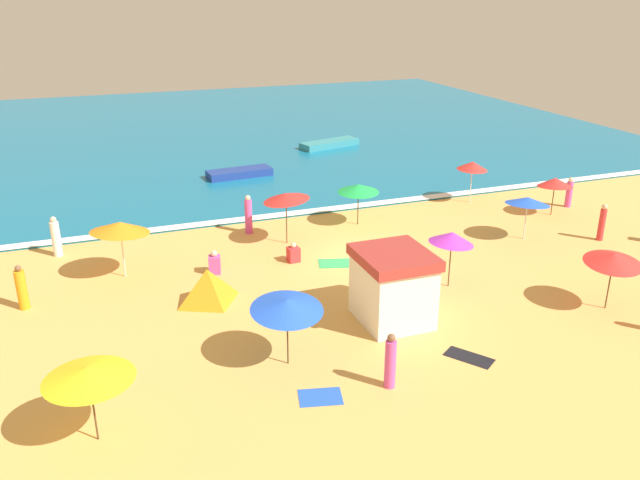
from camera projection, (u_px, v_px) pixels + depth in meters
The scene contains 29 objects.
ground_plane at pixel (358, 258), 27.58m from camera, with size 60.00×60.00×0.00m, color #E0A856.
ocean_water at pixel (218, 130), 52.01m from camera, with size 60.00×44.00×0.10m, color #146B93.
wave_breaker_foam at pixel (308, 211), 33.04m from camera, with size 57.00×0.70×0.01m, color white.
lifeguard_cabana at pixel (393, 286), 22.01m from camera, with size 2.37×2.64×2.53m.
beach_umbrella_0 at pixel (472, 166), 34.04m from camera, with size 2.27×2.27×2.26m.
beach_umbrella_1 at pixel (120, 227), 25.10m from camera, with size 3.13×3.12×2.41m.
beach_umbrella_2 at pixel (358, 188), 30.91m from camera, with size 2.61×2.62×2.04m.
beach_umbrella_3 at pixel (614, 258), 22.61m from camera, with size 2.55×2.57×2.23m.
beach_umbrella_4 at pixel (88, 373), 15.85m from camera, with size 2.53×2.53×2.12m.
beach_umbrella_5 at pixel (287, 305), 19.16m from camera, with size 2.33×2.35×2.30m.
beach_umbrella_6 at pixel (555, 182), 32.26m from camera, with size 2.13×2.15×1.98m.
beach_umbrella_7 at pixel (452, 238), 24.32m from camera, with size 1.79×1.76×2.29m.
beach_umbrella_8 at pixel (528, 201), 29.08m from camera, with size 2.81×2.80×2.09m.
beach_umbrella_9 at pixel (286, 197), 28.45m from camera, with size 2.61×2.59×2.45m.
beach_tent at pixel (208, 286), 23.56m from camera, with size 2.17×2.05×1.29m.
beachgoer_0 at pixel (248, 215), 30.12m from camera, with size 0.39×0.39×1.84m.
beachgoer_2 at pixel (215, 264), 26.02m from camera, with size 0.55×0.55×0.97m.
beachgoer_3 at pixel (390, 362), 18.45m from camera, with size 0.34×0.34×1.71m.
beachgoer_4 at pixel (22, 289), 23.00m from camera, with size 0.50×0.50×1.67m.
beachgoer_5 at pixel (569, 193), 33.80m from camera, with size 0.40×0.40×1.58m.
beachgoer_6 at pixel (293, 254), 27.16m from camera, with size 0.51×0.51×0.84m.
beachgoer_8 at pixel (602, 223), 29.29m from camera, with size 0.40×0.40×1.71m.
beachgoer_9 at pixel (56, 238), 27.57m from camera, with size 0.49×0.49×1.76m.
beach_towel_0 at pixel (381, 316), 22.76m from camera, with size 1.61×0.96×0.01m.
beach_towel_1 at pixel (320, 397), 18.24m from camera, with size 1.39×1.12×0.01m.
beach_towel_2 at pixel (469, 357), 20.19m from camera, with size 1.40×1.61×0.01m.
beach_towel_3 at pixel (339, 263), 27.08m from camera, with size 1.94×1.45×0.01m.
small_boat_0 at pixel (329, 144), 46.34m from camera, with size 4.56×2.41×0.44m.
small_boat_1 at pixel (239, 173), 39.04m from camera, with size 3.95×1.64×0.45m.
Camera 1 is at (-10.40, -23.25, 10.73)m, focal length 36.55 mm.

